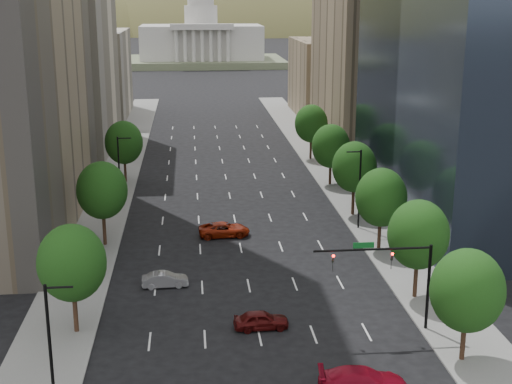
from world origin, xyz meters
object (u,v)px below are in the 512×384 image
object	(u,v)px
capitol	(201,42)
traffic_signal	(398,269)
car_red_near	(363,381)
car_maroon	(261,320)
car_red_far	(224,229)
car_silver	(165,280)

from	to	relation	value
capitol	traffic_signal	bearing A→B (deg)	-87.26
capitol	car_red_near	xyz separation A→B (m)	(5.95, -228.25, -7.73)
car_red_near	car_maroon	bearing A→B (deg)	35.48
capitol	car_red_far	bearing A→B (deg)	-90.44
traffic_signal	car_red_near	distance (m)	10.61
car_red_near	car_silver	distance (m)	23.27
capitol	car_red_near	bearing A→B (deg)	-88.51
car_maroon	car_silver	distance (m)	11.92
capitol	car_red_far	distance (m)	196.02
traffic_signal	car_maroon	distance (m)	11.27
car_red_near	car_red_far	world-z (taller)	car_red_near
car_red_near	car_maroon	xyz separation A→B (m)	(-5.69, 9.93, -0.12)
capitol	car_maroon	distance (m)	218.46
traffic_signal	car_red_far	size ratio (longest dim) A/B	1.66
car_red_near	car_silver	xyz separation A→B (m)	(-13.41, 19.01, -0.17)
car_red_far	car_red_near	bearing A→B (deg)	-171.00
traffic_signal	capitol	xyz separation A→B (m)	(-10.53, 219.71, 3.40)
traffic_signal	car_maroon	size ratio (longest dim) A/B	2.12
traffic_signal	car_maroon	bearing A→B (deg)	172.31
car_red_near	car_red_far	bearing A→B (deg)	18.61
car_silver	car_red_far	xyz separation A→B (m)	(5.96, 13.38, 0.09)
car_red_near	car_silver	bearing A→B (deg)	40.85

